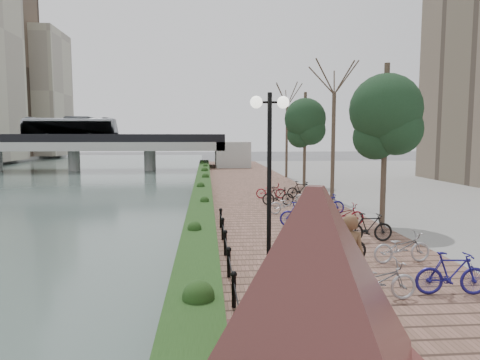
{
  "coord_description": "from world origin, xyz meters",
  "views": [
    {
      "loc": [
        0.84,
        -7.71,
        4.1
      ],
      "look_at": [
        2.48,
        12.94,
        2.0
      ],
      "focal_mm": 32.0,
      "sensor_mm": 36.0,
      "label": 1
    }
  ],
  "objects": [
    {
      "name": "ground",
      "position": [
        0.0,
        0.0,
        0.0
      ],
      "size": [
        220.0,
        220.0,
        0.0
      ],
      "primitive_type": "plane",
      "color": "#59595B",
      "rests_on": "ground"
    },
    {
      "name": "promenade",
      "position": [
        4.0,
        17.5,
        0.25
      ],
      "size": [
        8.0,
        75.0,
        0.5
      ],
      "primitive_type": "cube",
      "color": "brown",
      "rests_on": "ground"
    },
    {
      "name": "hedge",
      "position": [
        0.6,
        20.0,
        0.8
      ],
      "size": [
        1.1,
        56.0,
        0.6
      ],
      "primitive_type": "cube",
      "color": "#1B3714",
      "rests_on": "promenade"
    },
    {
      "name": "chain_fence",
      "position": [
        1.4,
        2.0,
        0.85
      ],
      "size": [
        0.1,
        14.1,
        0.7
      ],
      "color": "black",
      "rests_on": "promenade"
    },
    {
      "name": "granite_monument",
      "position": [
        2.37,
        -1.82,
        1.97
      ],
      "size": [
        5.06,
        5.06,
        2.91
      ],
      "color": "#4C2021",
      "rests_on": "promenade"
    },
    {
      "name": "lamppost",
      "position": [
        2.49,
        3.36,
        3.93
      ],
      "size": [
        1.02,
        0.32,
        4.73
      ],
      "color": "black",
      "rests_on": "promenade"
    },
    {
      "name": "motorcycle",
      "position": [
        3.07,
        1.47,
        0.93
      ],
      "size": [
        0.52,
        1.41,
        0.87
      ],
      "primitive_type": null,
      "rotation": [
        0.0,
        0.0,
        0.06
      ],
      "color": "black",
      "rests_on": "promenade"
    },
    {
      "name": "pedestrian",
      "position": [
        4.0,
        1.38,
        1.45
      ],
      "size": [
        0.77,
        0.59,
        1.9
      ],
      "primitive_type": "imported",
      "rotation": [
        0.0,
        0.0,
        2.93
      ],
      "color": "brown",
      "rests_on": "promenade"
    },
    {
      "name": "bicycle_parking",
      "position": [
        5.49,
        9.04,
        0.97
      ],
      "size": [
        2.4,
        17.32,
        1.0
      ],
      "color": "#A1A0A5",
      "rests_on": "promenade"
    },
    {
      "name": "street_trees",
      "position": [
        8.0,
        12.68,
        3.69
      ],
      "size": [
        3.2,
        37.12,
        6.8
      ],
      "color": "#3D3424",
      "rests_on": "promenade"
    },
    {
      "name": "bridge",
      "position": [
        -15.05,
        45.0,
        3.37
      ],
      "size": [
        36.0,
        10.77,
        6.5
      ],
      "color": "#B0B0AA",
      "rests_on": "ground"
    }
  ]
}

